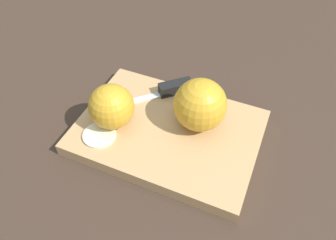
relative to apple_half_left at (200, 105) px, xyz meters
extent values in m
plane|color=#38281E|center=(0.04, 0.04, -0.07)|extent=(4.00, 4.00, 0.00)
cube|color=tan|center=(0.04, 0.04, -0.06)|extent=(0.34, 0.26, 0.02)
sphere|color=gold|center=(0.00, 0.00, 0.00)|extent=(0.09, 0.09, 0.09)
cylinder|color=beige|center=(0.00, -0.01, 0.00)|extent=(0.08, 0.03, 0.08)
sphere|color=gold|center=(0.13, 0.07, -0.01)|extent=(0.08, 0.08, 0.08)
cylinder|color=beige|center=(0.13, 0.08, -0.01)|extent=(0.07, 0.02, 0.07)
cube|color=silver|center=(0.13, 0.01, -0.04)|extent=(0.08, 0.09, 0.00)
cube|color=black|center=(0.07, -0.05, -0.03)|extent=(0.06, 0.06, 0.02)
cylinder|color=beige|center=(0.13, 0.11, -0.04)|extent=(0.06, 0.06, 0.00)
camera|label=1|loc=(-0.15, 0.36, 0.38)|focal=35.00mm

